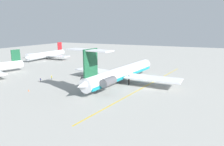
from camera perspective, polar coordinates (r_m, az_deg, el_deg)
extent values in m
plane|color=#9E9E99|center=(70.46, 10.03, -4.29)|extent=(336.22, 336.22, 0.00)
cylinder|color=silver|center=(76.39, 2.71, 0.07)|extent=(42.32, 9.43, 4.49)
cone|color=silver|center=(94.96, 8.98, 2.33)|extent=(5.15, 4.83, 4.31)
cone|color=silver|center=(59.38, -7.35, -3.15)|extent=(6.95, 4.56, 3.82)
cube|color=teal|center=(76.61, 2.70, -0.67)|extent=(41.41, 9.41, 0.99)
cube|color=silver|center=(83.48, -3.92, 0.55)|extent=(10.98, 19.79, 0.45)
cube|color=silver|center=(72.58, 11.07, -1.43)|extent=(7.27, 18.80, 0.45)
cylinder|color=#515156|center=(66.53, -6.18, -1.51)|extent=(5.88, 3.25, 2.60)
cube|color=silver|center=(66.06, -5.65, -1.60)|extent=(3.51, 1.82, 0.54)
cylinder|color=#515156|center=(62.42, -0.96, -2.36)|extent=(5.88, 3.25, 2.60)
cube|color=silver|center=(62.84, -1.56, -2.26)|extent=(3.51, 1.82, 0.54)
cube|color=#195133|center=(60.28, -5.81, 2.78)|extent=(6.09, 1.16, 7.95)
cube|color=silver|center=(61.72, -8.81, 6.34)|extent=(4.95, 7.00, 0.31)
cube|color=silver|center=(57.28, -3.32, 6.02)|extent=(4.95, 7.00, 0.31)
cylinder|color=black|center=(88.00, 6.83, 0.26)|extent=(0.49, 0.49, 3.40)
cylinder|color=black|center=(77.46, -0.13, -1.29)|extent=(0.49, 0.49, 3.40)
cylinder|color=black|center=(73.99, 4.58, -1.98)|extent=(0.49, 0.49, 3.40)
cube|color=#195133|center=(106.87, -24.63, 4.41)|extent=(4.03, 1.54, 5.12)
cylinder|color=silver|center=(141.20, -17.28, 4.78)|extent=(31.40, 3.90, 3.75)
cone|color=silver|center=(130.15, -21.91, 3.86)|extent=(3.09, 3.58, 3.56)
cube|color=silver|center=(135.36, -14.43, 4.49)|extent=(5.53, 14.35, 0.45)
cube|color=silver|center=(147.46, -19.89, 4.75)|extent=(5.53, 14.35, 0.45)
cube|color=#B2191E|center=(150.79, -13.99, 7.10)|extent=(4.10, 0.39, 5.12)
cylinder|color=black|center=(141.41, -17.24, 4.12)|extent=(0.45, 0.45, 2.52)
cylinder|color=black|center=(82.01, -18.71, -2.11)|extent=(0.10, 0.10, 0.84)
cylinder|color=black|center=(81.91, -18.78, -2.13)|extent=(0.10, 0.10, 0.84)
cylinder|color=#191E4C|center=(81.78, -18.78, -1.61)|extent=(0.28, 0.28, 0.67)
sphere|color=#DBB28E|center=(81.68, -18.80, -1.29)|extent=(0.26, 0.26, 0.26)
cylinder|color=#191E4C|center=(81.90, -18.69, -1.56)|extent=(0.08, 0.08, 0.57)
cylinder|color=#191E4C|center=(81.65, -18.87, -1.61)|extent=(0.08, 0.08, 0.57)
cylinder|color=black|center=(84.59, -16.02, -1.51)|extent=(0.10, 0.10, 0.84)
cylinder|color=black|center=(84.73, -16.04, -1.49)|extent=(0.10, 0.10, 0.84)
cylinder|color=yellow|center=(84.49, -16.06, -1.01)|extent=(0.28, 0.28, 0.66)
sphere|color=#DBB28E|center=(84.39, -16.08, -0.70)|extent=(0.26, 0.26, 0.26)
cylinder|color=yellow|center=(84.31, -16.04, -1.01)|extent=(0.08, 0.08, 0.56)
cylinder|color=yellow|center=(84.66, -16.08, -0.96)|extent=(0.08, 0.08, 0.56)
cone|color=#EA590F|center=(72.02, -21.64, -4.39)|extent=(0.40, 0.40, 0.55)
cube|color=gold|center=(74.29, 9.36, -3.40)|extent=(73.10, 10.47, 0.01)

